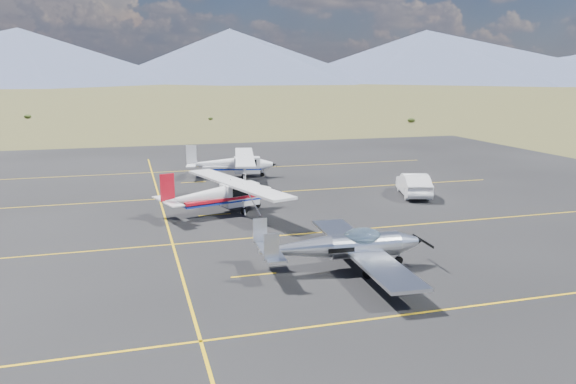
{
  "coord_description": "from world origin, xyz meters",
  "views": [
    {
      "loc": [
        -7.93,
        -26.01,
        8.58
      ],
      "look_at": [
        1.16,
        5.56,
        1.6
      ],
      "focal_mm": 35.0,
      "sensor_mm": 36.0,
      "label": 1
    }
  ],
  "objects": [
    {
      "name": "aircraft_cessna",
      "position": [
        -2.54,
        7.74,
        1.27
      ],
      "size": [
        7.67,
        11.16,
        2.85
      ],
      "rotation": [
        0.0,
        0.0,
        0.31
      ],
      "color": "white",
      "rests_on": "apron"
    },
    {
      "name": "ground",
      "position": [
        0.0,
        0.0,
        0.0
      ],
      "size": [
        1600.0,
        1600.0,
        0.0
      ],
      "primitive_type": "plane",
      "color": "#383D1C",
      "rests_on": "ground"
    },
    {
      "name": "sedan",
      "position": [
        11.5,
        9.13,
        0.83
      ],
      "size": [
        3.11,
        5.25,
        1.63
      ],
      "primitive_type": "imported",
      "rotation": [
        0.0,
        0.0,
        2.84
      ],
      "color": "white",
      "rests_on": "apron"
    },
    {
      "name": "apron",
      "position": [
        0.0,
        7.0,
        0.0
      ],
      "size": [
        72.0,
        72.0,
        0.02
      ],
      "primitive_type": "cube",
      "color": "black",
      "rests_on": "ground"
    },
    {
      "name": "aircraft_low_wing",
      "position": [
        1.1,
        -3.86,
        1.07
      ],
      "size": [
        7.37,
        10.28,
        2.24
      ],
      "rotation": [
        0.0,
        0.0,
        -0.04
      ],
      "color": "silver",
      "rests_on": "apron"
    },
    {
      "name": "aircraft_plain",
      "position": [
        0.36,
        19.8,
        1.21
      ],
      "size": [
        6.69,
        10.81,
        2.73
      ],
      "rotation": [
        0.0,
        0.0,
        -0.19
      ],
      "color": "white",
      "rests_on": "apron"
    }
  ]
}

